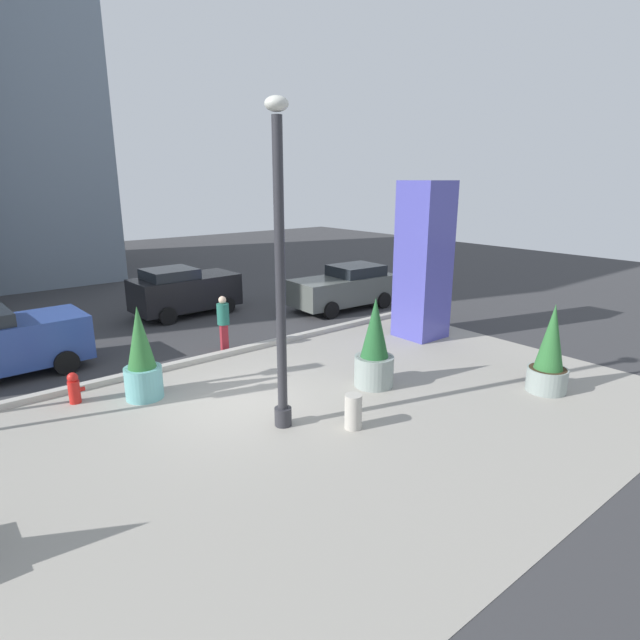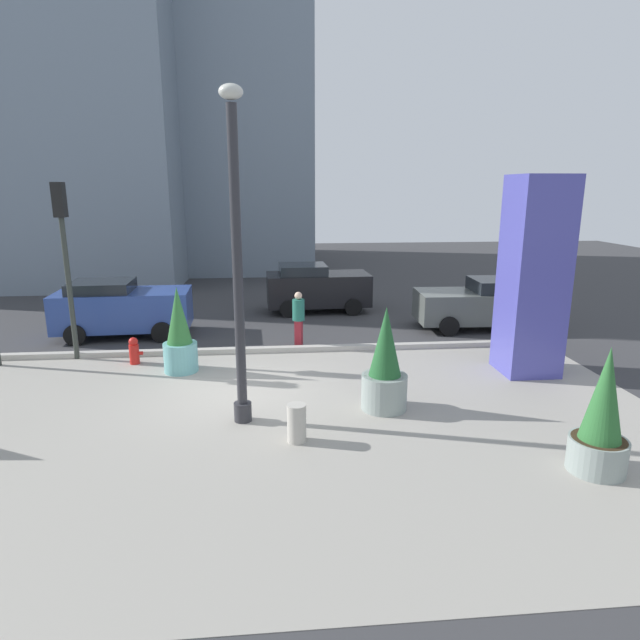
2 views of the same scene
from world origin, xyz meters
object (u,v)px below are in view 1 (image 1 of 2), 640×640
(fire_hydrant, at_px, (74,388))
(car_curb_east, at_px, (345,287))
(art_pillar_blue, at_px, (423,261))
(car_passing_lane, at_px, (184,291))
(potted_plant_curbside, at_px, (374,350))
(potted_plant_near_right, at_px, (142,360))
(pedestrian_by_curb, at_px, (223,321))
(lamp_post, at_px, (280,279))
(potted_plant_mid_plaza, at_px, (550,356))
(concrete_bollard, at_px, (353,412))

(fire_hydrant, height_order, car_curb_east, car_curb_east)
(art_pillar_blue, distance_m, car_passing_lane, 9.03)
(potted_plant_curbside, xyz_separation_m, car_curb_east, (4.76, 6.44, -0.09))
(potted_plant_near_right, height_order, potted_plant_curbside, potted_plant_curbside)
(potted_plant_curbside, height_order, pedestrian_by_curb, potted_plant_curbside)
(lamp_post, xyz_separation_m, art_pillar_blue, (7.16, 2.39, -0.66))
(art_pillar_blue, bearing_deg, pedestrian_by_curb, 154.78)
(art_pillar_blue, height_order, potted_plant_near_right, art_pillar_blue)
(potted_plant_mid_plaza, xyz_separation_m, car_curb_east, (1.73, 9.34, -0.07))
(fire_hydrant, bearing_deg, potted_plant_mid_plaza, -35.40)
(art_pillar_blue, xyz_separation_m, pedestrian_by_curb, (-5.74, 2.71, -1.55))
(lamp_post, xyz_separation_m, concrete_bollard, (1.06, -1.02, -2.77))
(potted_plant_curbside, height_order, concrete_bollard, potted_plant_curbside)
(art_pillar_blue, xyz_separation_m, concrete_bollard, (-6.10, -3.41, -2.11))
(art_pillar_blue, bearing_deg, car_curb_east, 82.13)
(concrete_bollard, bearing_deg, potted_plant_near_right, 123.51)
(lamp_post, relative_size, potted_plant_near_right, 2.88)
(potted_plant_near_right, bearing_deg, car_passing_lane, 58.42)
(fire_hydrant, relative_size, concrete_bollard, 1.00)
(art_pillar_blue, distance_m, potted_plant_mid_plaza, 5.30)
(lamp_post, height_order, car_passing_lane, lamp_post)
(car_passing_lane, distance_m, car_curb_east, 6.23)
(lamp_post, height_order, potted_plant_near_right, lamp_post)
(potted_plant_mid_plaza, bearing_deg, concrete_bollard, 162.92)
(potted_plant_near_right, height_order, car_curb_east, potted_plant_near_right)
(art_pillar_blue, distance_m, fire_hydrant, 10.59)
(potted_plant_mid_plaza, xyz_separation_m, concrete_bollard, (-4.98, 1.53, -0.55))
(potted_plant_curbside, relative_size, pedestrian_by_curb, 1.34)
(lamp_post, bearing_deg, potted_plant_curbside, 6.60)
(art_pillar_blue, distance_m, pedestrian_by_curb, 6.53)
(art_pillar_blue, relative_size, potted_plant_near_right, 2.22)
(fire_hydrant, relative_size, car_curb_east, 0.17)
(art_pillar_blue, relative_size, car_passing_lane, 1.26)
(pedestrian_by_curb, bearing_deg, art_pillar_blue, -25.22)
(art_pillar_blue, relative_size, car_curb_east, 1.14)
(concrete_bollard, bearing_deg, fire_hydrant, 129.95)
(pedestrian_by_curb, bearing_deg, car_passing_lane, 78.86)
(potted_plant_mid_plaza, bearing_deg, lamp_post, 157.08)
(potted_plant_near_right, relative_size, car_passing_lane, 0.57)
(concrete_bollard, distance_m, car_passing_lane, 10.99)
(potted_plant_mid_plaza, relative_size, car_curb_east, 0.50)
(fire_hydrant, distance_m, car_passing_lane, 8.09)
(pedestrian_by_curb, bearing_deg, concrete_bollard, -93.37)
(potted_plant_near_right, relative_size, car_curb_east, 0.51)
(car_curb_east, relative_size, pedestrian_by_curb, 2.58)
(concrete_bollard, distance_m, pedestrian_by_curb, 6.15)
(lamp_post, relative_size, potted_plant_curbside, 2.84)
(potted_plant_mid_plaza, bearing_deg, pedestrian_by_curb, 121.14)
(lamp_post, xyz_separation_m, car_passing_lane, (2.36, 9.88, -2.22))
(lamp_post, xyz_separation_m, car_curb_east, (7.77, 6.79, -2.29))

